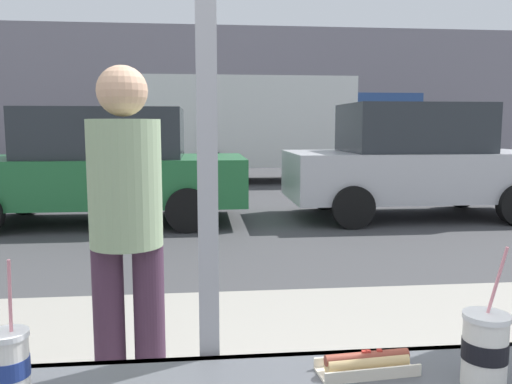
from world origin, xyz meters
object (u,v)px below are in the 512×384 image
Objects in this scene: parked_car_silver at (413,161)px; parked_car_green at (100,166)px; soda_cup_left at (9,366)px; pedestrian at (126,225)px; hotdog_tray_far at (367,363)px; soda_cup_right at (485,349)px; box_truck at (276,125)px.

parked_car_green is at bearing 180.00° from parked_car_silver.
soda_cup_left is 7.36m from parked_car_green.
hotdog_tray_far is at bearing -59.20° from pedestrian.
hotdog_tray_far is (0.78, 0.05, -0.06)m from soda_cup_left.
parked_car_silver is (3.89, 7.26, -0.09)m from soda_cup_left.
parked_car_silver is at bearing -0.00° from parked_car_green.
parked_car_green is (-1.18, 7.26, -0.13)m from soda_cup_left.
soda_cup_right is 0.20× the size of pedestrian.
pedestrian is (-0.95, 1.29, 0.05)m from soda_cup_right.
parked_car_silver is 2.56× the size of pedestrian.
pedestrian is (-2.35, -11.87, -0.46)m from box_truck.
parked_car_silver is 7.13m from pedestrian.
hotdog_tray_far is at bearing -97.11° from box_truck.
box_truck is at bearing 58.52° from parked_car_green.
hotdog_tray_far is 7.85m from parked_car_silver.
pedestrian is at bearing 120.80° from hotdog_tray_far.
pedestrian is at bearing -78.31° from parked_car_green.
parked_car_green reaches higher than soda_cup_left.
box_truck is (1.63, 13.07, 0.57)m from hotdog_tray_far.
soda_cup_left is 8.24m from parked_car_silver.
soda_cup_right reaches higher than hotdog_tray_far.
soda_cup_right is (1.02, -0.04, 0.01)m from soda_cup_left.
box_truck is 4.41× the size of pedestrian.
box_truck is at bearing 82.89° from hotdog_tray_far.
soda_cup_left is 0.04× the size of box_truck.
soda_cup_right is at bearing -53.48° from pedestrian.
hotdog_tray_far is 0.05× the size of parked_car_green.
soda_cup_right is 0.04× the size of box_truck.
parked_car_silver reaches higher than hotdog_tray_far.
soda_cup_right is at bearing -96.04° from box_truck.
parked_car_silver is at bearing 61.83° from soda_cup_left.
box_truck is (1.39, 13.16, 0.51)m from soda_cup_right.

